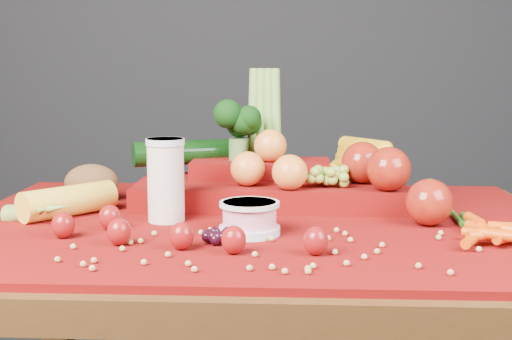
{
  "coord_description": "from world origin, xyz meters",
  "views": [
    {
      "loc": [
        0.07,
        -1.23,
        1.04
      ],
      "look_at": [
        0.0,
        0.02,
        0.85
      ],
      "focal_mm": 50.0,
      "sensor_mm": 36.0,
      "label": 1
    }
  ],
  "objects_px": {
    "produce_mound": "(284,174)",
    "table": "(255,279)",
    "yogurt_bowl": "(249,217)",
    "milk_glass": "(166,177)"
  },
  "relations": [
    {
      "from": "produce_mound",
      "to": "table",
      "type": "bearing_deg",
      "value": -107.62
    },
    {
      "from": "yogurt_bowl",
      "to": "table",
      "type": "bearing_deg",
      "value": 87.56
    },
    {
      "from": "yogurt_bowl",
      "to": "produce_mound",
      "type": "relative_size",
      "value": 0.16
    },
    {
      "from": "milk_glass",
      "to": "yogurt_bowl",
      "type": "height_order",
      "value": "milk_glass"
    },
    {
      "from": "yogurt_bowl",
      "to": "produce_mound",
      "type": "bearing_deg",
      "value": 78.19
    },
    {
      "from": "table",
      "to": "yogurt_bowl",
      "type": "bearing_deg",
      "value": -92.44
    },
    {
      "from": "produce_mound",
      "to": "milk_glass",
      "type": "bearing_deg",
      "value": -141.38
    },
    {
      "from": "table",
      "to": "milk_glass",
      "type": "xyz_separation_m",
      "value": [
        -0.16,
        -0.01,
        0.19
      ]
    },
    {
      "from": "milk_glass",
      "to": "produce_mound",
      "type": "distance_m",
      "value": 0.26
    },
    {
      "from": "table",
      "to": "produce_mound",
      "type": "height_order",
      "value": "produce_mound"
    }
  ]
}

